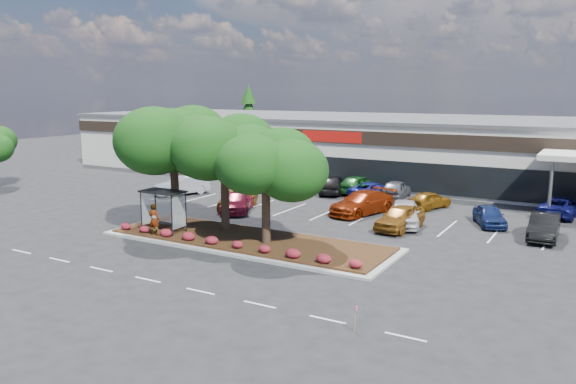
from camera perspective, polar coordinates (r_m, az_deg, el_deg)
The scene contains 27 objects.
ground at distance 29.59m, azimuth -5.23°, elevation -7.42°, with size 160.00×160.00×0.00m, color black.
retail_store at distance 59.47m, azimuth 13.94°, elevation 4.34°, with size 80.40×25.20×6.25m.
landscape_island at distance 33.80m, azimuth -4.12°, elevation -4.93°, with size 18.00×6.00×0.26m.
lane_markings at distance 38.31m, azimuth 3.59°, elevation -3.29°, with size 33.12×20.06×0.01m.
shrub_row at distance 32.04m, azimuth -6.23°, elevation -5.10°, with size 17.00×0.80×0.50m, color maroon, non-canonical shape.
bus_shelter at distance 35.84m, azimuth -12.42°, elevation -0.69°, with size 2.75×1.55×2.59m.
island_tree_west at distance 37.01m, azimuth -11.50°, elevation 2.66°, with size 7.20×7.20×7.89m, color #0F3A0E, non-canonical shape.
island_tree_mid at distance 35.41m, azimuth -6.47°, elevation 2.00°, with size 6.60×6.60×7.32m, color #0F3A0E, non-canonical shape.
island_tree_east at distance 32.02m, azimuth -2.27°, elevation 0.45°, with size 5.80×5.80×6.50m, color #0F3A0E, non-canonical shape.
conifer_north_west at distance 83.20m, azimuth -4.00°, elevation 7.49°, with size 4.40×4.40×10.00m, color #0F3A0E.
person_waiting at distance 35.21m, azimuth -13.45°, elevation -2.71°, with size 0.71×0.47×1.94m, color #594C47.
survey_stake at distance 21.63m, azimuth 6.86°, elevation -12.34°, with size 0.08×0.14×1.05m.
car_0 at distance 49.76m, azimuth -10.77°, elevation 0.63°, with size 1.69×4.86×1.60m, color #9A9CA7.
car_1 at distance 43.28m, azimuth -5.09°, elevation -0.58°, with size 2.04×5.06×1.72m, color brown.
car_2 at distance 42.45m, azimuth -5.17°, elevation -0.98°, with size 2.04×5.01×1.45m, color maroon.
car_3 at distance 41.57m, azimuth 7.53°, elevation -1.10°, with size 2.36×5.80×1.68m, color maroon.
car_4 at distance 38.53m, azimuth 11.70°, elevation -2.11°, with size 2.02×5.03×1.71m, color silver.
car_5 at distance 37.42m, azimuth 11.32°, elevation -2.53°, with size 1.92×4.76×1.62m, color brown.
car_6 at distance 40.13m, azimuth 19.79°, elevation -2.26°, with size 1.63×4.06×1.38m, color navy.
car_7 at distance 37.76m, azimuth 24.58°, elevation -3.22°, with size 1.64×4.69×1.55m, color black.
car_9 at distance 52.99m, azimuth -0.12°, elevation 1.30°, with size 1.52×4.36×1.44m, color #4E4E54.
car_10 at distance 49.55m, azimuth 4.58°, elevation 0.79°, with size 2.00×4.96×1.69m, color black.
car_11 at distance 49.92m, azimuth 7.14°, elevation 0.80°, with size 1.96×4.87×1.66m, color #18521C.
car_12 at distance 47.92m, azimuth 8.66°, elevation 0.19°, with size 2.28×4.95×1.38m, color navy.
car_13 at distance 48.21m, azimuth 10.90°, elevation 0.30°, with size 1.85×4.60×1.57m, color #525359.
car_14 at distance 44.54m, azimuth 14.16°, elevation -0.78°, with size 1.61×3.99×1.36m, color brown.
car_15 at distance 45.13m, azimuth 25.97°, elevation -1.33°, with size 2.36×5.11×1.42m, color #11135B.
Camera 1 is at (16.31, -23.00, 8.95)m, focal length 35.00 mm.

